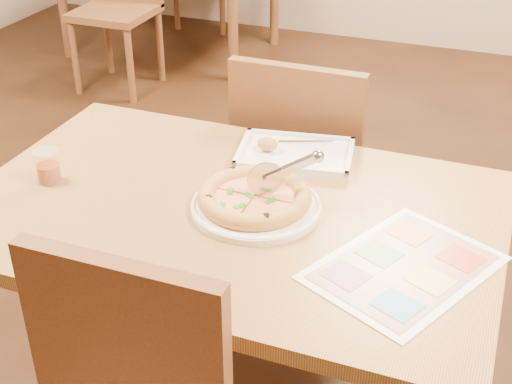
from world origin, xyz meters
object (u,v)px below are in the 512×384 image
(pizza, at_px, (255,197))
(appetizer_tray, at_px, (293,155))
(glass_tumbler, at_px, (48,168))
(chair_far, at_px, (303,155))
(plate, at_px, (256,207))
(menu, at_px, (404,267))
(dining_table, at_px, (231,235))
(pizza_cutter, at_px, (282,172))

(pizza, xyz_separation_m, appetizer_tray, (0.01, 0.28, -0.02))
(appetizer_tray, bearing_deg, glass_tumbler, -148.24)
(pizza, height_order, glass_tumbler, glass_tumbler)
(chair_far, bearing_deg, plate, 96.26)
(appetizer_tray, bearing_deg, pizza, -91.27)
(menu, bearing_deg, dining_table, 167.22)
(appetizer_tray, height_order, glass_tumbler, glass_tumbler)
(pizza_cutter, bearing_deg, plate, -174.45)
(chair_far, relative_size, pizza_cutter, 3.06)
(chair_far, distance_m, plate, 0.62)
(menu, bearing_deg, chair_far, 122.32)
(pizza_cutter, bearing_deg, glass_tumbler, 156.60)
(menu, bearing_deg, pizza_cutter, 155.83)
(dining_table, height_order, menu, menu)
(dining_table, height_order, chair_far, chair_far)
(pizza_cutter, bearing_deg, pizza, 177.61)
(glass_tumbler, distance_m, menu, 0.93)
(appetizer_tray, bearing_deg, pizza_cutter, -78.02)
(plate, xyz_separation_m, menu, (0.38, -0.11, -0.01))
(dining_table, height_order, pizza_cutter, pizza_cutter)
(pizza, bearing_deg, appetizer_tray, 88.73)
(dining_table, xyz_separation_m, pizza_cutter, (0.12, 0.05, 0.18))
(dining_table, height_order, pizza, pizza)
(appetizer_tray, distance_m, menu, 0.54)
(pizza, relative_size, appetizer_tray, 0.81)
(appetizer_tray, xyz_separation_m, menu, (0.38, -0.39, -0.01))
(plate, bearing_deg, pizza_cutter, 38.20)
(dining_table, xyz_separation_m, plate, (0.07, 0.01, 0.09))
(pizza_cutter, distance_m, glass_tumbler, 0.61)
(plate, bearing_deg, dining_table, -174.77)
(appetizer_tray, distance_m, glass_tumbler, 0.65)
(chair_far, height_order, menu, chair_far)
(chair_far, distance_m, pizza_cutter, 0.62)
(dining_table, relative_size, pizza, 4.71)
(glass_tumbler, bearing_deg, appetizer_tray, 31.76)
(plate, distance_m, pizza_cutter, 0.11)
(dining_table, distance_m, menu, 0.46)
(chair_far, relative_size, appetizer_tray, 1.38)
(dining_table, distance_m, pizza_cutter, 0.22)
(plate, distance_m, menu, 0.39)
(dining_table, height_order, glass_tumbler, glass_tumbler)
(glass_tumbler, bearing_deg, menu, -3.04)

